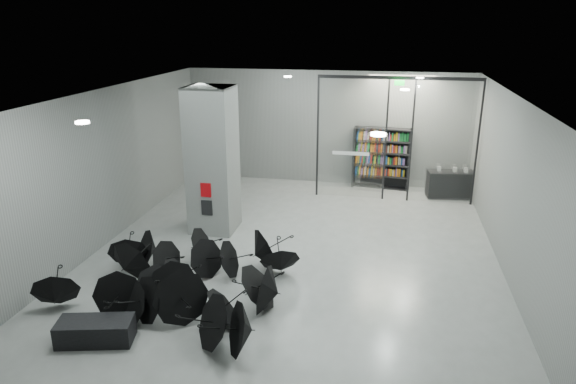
% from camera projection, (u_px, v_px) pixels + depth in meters
% --- Properties ---
extents(room, '(14.00, 14.02, 4.01)m').
position_uv_depth(room, '(288.00, 152.00, 11.34)').
color(room, gray).
rests_on(room, ground).
extents(column, '(1.20, 1.20, 4.00)m').
position_uv_depth(column, '(212.00, 160.00, 13.92)').
color(column, slate).
rests_on(column, ground).
extents(fire_cabinet, '(0.28, 0.04, 0.38)m').
position_uv_depth(fire_cabinet, '(206.00, 190.00, 13.56)').
color(fire_cabinet, '#A50A07').
rests_on(fire_cabinet, column).
extents(info_panel, '(0.30, 0.03, 0.42)m').
position_uv_depth(info_panel, '(207.00, 208.00, 13.72)').
color(info_panel, black).
rests_on(info_panel, column).
extents(exit_sign, '(0.30, 0.06, 0.15)m').
position_uv_depth(exit_sign, '(399.00, 83.00, 15.51)').
color(exit_sign, '#0CE533').
rests_on(exit_sign, room).
extents(glass_partition, '(5.06, 0.08, 4.00)m').
position_uv_depth(glass_partition, '(396.00, 135.00, 16.22)').
color(glass_partition, silver).
rests_on(glass_partition, ground).
extents(bench, '(1.45, 0.88, 0.43)m').
position_uv_depth(bench, '(95.00, 331.00, 9.37)').
color(bench, black).
rests_on(bench, ground).
extents(bookshelf, '(1.97, 0.65, 2.13)m').
position_uv_depth(bookshelf, '(381.00, 158.00, 17.81)').
color(bookshelf, black).
rests_on(bookshelf, ground).
extents(shop_counter, '(1.56, 0.79, 0.90)m').
position_uv_depth(shop_counter, '(450.00, 184.00, 16.98)').
color(shop_counter, black).
rests_on(shop_counter, ground).
extents(umbrella_cluster, '(5.39, 4.49, 1.29)m').
position_uv_depth(umbrella_cluster, '(190.00, 287.00, 10.76)').
color(umbrella_cluster, black).
rests_on(umbrella_cluster, ground).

